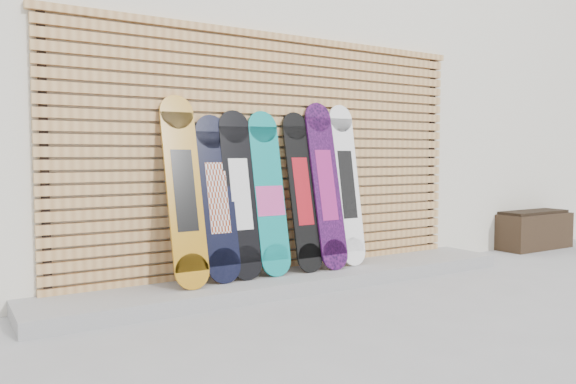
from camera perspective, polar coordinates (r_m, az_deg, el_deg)
name	(u,v)px	position (r m, az deg, el deg)	size (l,w,h in m)	color
ground	(355,301)	(4.67, 6.87, -10.90)	(80.00, 80.00, 0.00)	gray
building	(224,110)	(7.80, -6.52, 8.28)	(12.00, 5.00, 3.60)	silver
concrete_step	(295,280)	(5.11, 0.70, -8.91)	(4.60, 0.70, 0.12)	gray
slat_wall	(278,152)	(5.23, -1.01, 4.06)	(4.26, 0.08, 2.29)	tan
planter_box	(532,230)	(7.78, 23.56, -3.54)	(1.07, 0.45, 0.48)	black
snowboard_0	(184,190)	(4.59, -10.51, 0.16)	(0.29, 0.39, 1.56)	#B67813
snowboard_1	(218,198)	(4.75, -7.17, -0.60)	(0.30, 0.32, 1.41)	black
snowboard_2	(240,194)	(4.85, -4.87, -0.21)	(0.29, 0.31, 1.46)	black
snowboard_3	(269,194)	(4.98, -1.92, -0.19)	(0.29, 0.32, 1.46)	#0D8684
snowboard_4	(302,191)	(5.15, 1.46, 0.08)	(0.27, 0.34, 1.46)	black
snowboard_5	(326,185)	(5.29, 3.89, 0.71)	(0.29, 0.37, 1.57)	black
snowboard_6	(347,185)	(5.48, 6.00, 0.76)	(0.27, 0.30, 1.56)	white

